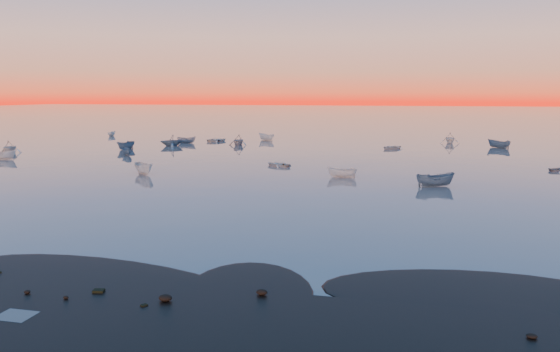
% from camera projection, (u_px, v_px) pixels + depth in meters
% --- Properties ---
extents(ground, '(600.00, 600.00, 0.00)m').
position_uv_depth(ground, '(361.00, 134.00, 126.04)').
color(ground, '#685C57').
rests_on(ground, ground).
extents(mud_lobes, '(140.00, 6.00, 0.07)m').
position_uv_depth(mud_lobes, '(188.00, 271.00, 28.94)').
color(mud_lobes, black).
rests_on(mud_lobes, ground).
extents(moored_fleet, '(124.00, 58.00, 1.20)m').
position_uv_depth(moored_fleet, '(332.00, 157.00, 80.85)').
color(moored_fleet, white).
rests_on(moored_fleet, ground).
extents(boat_near_center, '(2.88, 4.35, 1.39)m').
position_uv_depth(boat_near_center, '(435.00, 186.00, 55.34)').
color(boat_near_center, '#3B5971').
rests_on(boat_near_center, ground).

